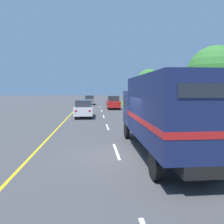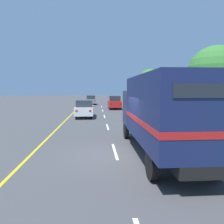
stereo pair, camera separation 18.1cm
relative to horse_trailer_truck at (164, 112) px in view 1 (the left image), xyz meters
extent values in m
plane|color=#444447|center=(-1.93, 0.24, -1.91)|extent=(200.00, 200.00, 0.00)
cube|color=#3D6628|center=(11.77, 16.08, -1.90)|extent=(20.00, 60.04, 0.01)
cube|color=yellow|center=(-5.63, 16.08, -1.90)|extent=(0.12, 60.04, 0.01)
cube|color=white|center=(-1.93, 0.86, -1.90)|extent=(0.12, 2.60, 0.01)
cube|color=white|center=(-1.93, 7.46, -1.90)|extent=(0.12, 2.60, 0.01)
cube|color=white|center=(-1.93, 14.06, -1.90)|extent=(0.12, 2.60, 0.01)
cube|color=white|center=(-1.93, 20.66, -1.90)|extent=(0.12, 2.60, 0.01)
cube|color=white|center=(-1.93, 27.26, -1.90)|extent=(0.12, 2.60, 0.01)
cylinder|color=black|center=(-1.05, 3.55, -1.41)|extent=(0.22, 1.00, 1.00)
cylinder|color=black|center=(1.05, 3.55, -1.41)|extent=(0.22, 1.00, 1.00)
cylinder|color=black|center=(-1.05, -2.42, -1.41)|extent=(0.22, 1.00, 1.00)
cylinder|color=black|center=(1.05, -2.42, -1.41)|extent=(0.22, 1.00, 1.00)
cube|color=black|center=(0.00, 0.24, -1.23)|extent=(1.34, 7.97, 0.36)
cube|color=navy|center=(0.00, -0.81, 0.21)|extent=(2.43, 5.87, 2.51)
cube|color=red|center=(0.00, -0.81, -0.23)|extent=(2.45, 5.89, 0.20)
cube|color=#232833|center=(0.00, -3.75, 0.90)|extent=(1.82, 0.03, 0.36)
cube|color=navy|center=(0.00, 3.18, -0.10)|extent=(2.34, 2.10, 1.90)
cube|color=#283342|center=(0.00, 4.24, 0.14)|extent=(2.07, 0.03, 0.85)
cylinder|color=black|center=(-4.73, 14.87, -1.58)|extent=(0.16, 0.66, 0.66)
cylinder|color=black|center=(-3.25, 14.87, -1.58)|extent=(0.16, 0.66, 0.66)
cylinder|color=black|center=(-4.73, 12.23, -1.58)|extent=(0.16, 0.66, 0.66)
cylinder|color=black|center=(-3.25, 12.23, -1.58)|extent=(0.16, 0.66, 0.66)
cube|color=white|center=(-3.99, 13.55, -1.18)|extent=(1.80, 4.25, 0.79)
cube|color=#282D38|center=(-3.99, 13.38, -0.45)|extent=(1.55, 2.34, 0.67)
cube|color=red|center=(-4.62, 11.42, -1.04)|extent=(0.20, 0.03, 0.14)
cube|color=red|center=(-3.36, 11.42, -1.04)|extent=(0.20, 0.03, 0.14)
cylinder|color=black|center=(-0.87, 24.51, -1.58)|extent=(0.16, 0.66, 0.66)
cylinder|color=black|center=(0.61, 24.51, -1.58)|extent=(0.16, 0.66, 0.66)
cylinder|color=black|center=(-0.87, 21.74, -1.58)|extent=(0.16, 0.66, 0.66)
cylinder|color=black|center=(0.61, 21.74, -1.58)|extent=(0.16, 0.66, 0.66)
cube|color=red|center=(-0.13, 23.12, -1.14)|extent=(1.80, 4.46, 0.87)
cube|color=#282D38|center=(-0.13, 22.95, -0.34)|extent=(1.55, 2.45, 0.74)
cube|color=red|center=(-0.76, 20.89, -0.99)|extent=(0.20, 0.03, 0.14)
cube|color=red|center=(0.50, 20.89, -0.99)|extent=(0.20, 0.03, 0.14)
cylinder|color=black|center=(-4.52, 34.20, -1.58)|extent=(0.16, 0.66, 0.66)
cylinder|color=black|center=(-3.05, 34.20, -1.58)|extent=(0.16, 0.66, 0.66)
cylinder|color=black|center=(-4.52, 31.43, -1.58)|extent=(0.16, 0.66, 0.66)
cylinder|color=black|center=(-3.05, 31.43, -1.58)|extent=(0.16, 0.66, 0.66)
cube|color=gray|center=(-3.78, 32.82, -1.19)|extent=(1.80, 4.47, 0.76)
cube|color=#282D38|center=(-3.78, 32.64, -0.49)|extent=(1.55, 2.46, 0.65)
cube|color=red|center=(-4.41, 30.57, -1.06)|extent=(0.20, 0.03, 0.14)
cube|color=red|center=(-3.15, 30.57, -1.06)|extent=(0.20, 0.03, 0.14)
cylinder|color=#9E9EA3|center=(4.02, 4.93, -0.69)|extent=(0.09, 0.09, 2.44)
cylinder|color=#9E9EA3|center=(5.33, 4.93, -0.69)|extent=(0.09, 0.09, 2.44)
cube|color=brown|center=(4.67, 4.93, -0.07)|extent=(1.88, 0.06, 1.21)
cube|color=brown|center=(5.31, 4.93, 0.71)|extent=(0.60, 0.06, 0.32)
cube|color=silver|center=(4.67, 4.90, -0.07)|extent=(1.47, 0.02, 0.22)
cylinder|color=brown|center=(6.90, 8.37, -0.71)|extent=(0.27, 0.27, 2.40)
sphere|color=#387A33|center=(6.90, 8.37, 2.26)|extent=(4.43, 4.43, 4.43)
cylinder|color=#4C3823|center=(9.27, 17.00, -1.08)|extent=(0.39, 0.39, 1.66)
sphere|color=#2D702D|center=(9.27, 17.00, 1.07)|extent=(3.29, 3.29, 3.29)
cylinder|color=#4C3823|center=(6.12, 26.56, -0.68)|extent=(0.32, 0.32, 2.46)
sphere|color=#387A33|center=(6.12, 26.56, 2.22)|extent=(4.16, 4.16, 4.16)
camera|label=1|loc=(-2.94, -8.93, 0.92)|focal=35.00mm
camera|label=2|loc=(-2.76, -8.94, 0.92)|focal=35.00mm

